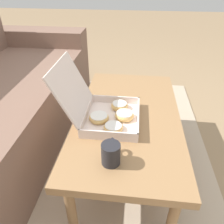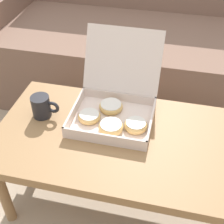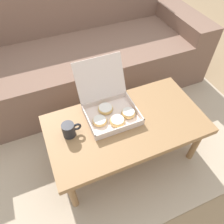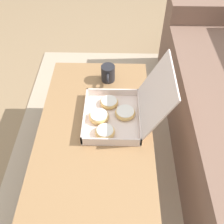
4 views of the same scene
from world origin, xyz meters
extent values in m
plane|color=#937756|center=(0.00, 0.00, 0.00)|extent=(12.00, 12.00, 0.00)
cube|color=tan|center=(0.00, 0.30, 0.01)|extent=(2.36, 1.93, 0.01)
cube|color=#7A5B4C|center=(1.00, 0.79, 0.30)|extent=(0.24, 0.89, 0.60)
cube|color=#997047|center=(0.00, -0.11, 0.38)|extent=(1.03, 0.56, 0.04)
cylinder|color=#997047|center=(-0.46, -0.33, 0.18)|extent=(0.04, 0.04, 0.36)
cylinder|color=#997047|center=(0.46, -0.33, 0.18)|extent=(0.04, 0.04, 0.36)
cylinder|color=#997047|center=(-0.46, 0.11, 0.18)|extent=(0.04, 0.04, 0.36)
cylinder|color=#997047|center=(0.46, 0.11, 0.18)|extent=(0.04, 0.04, 0.36)
cube|color=silver|center=(-0.07, -0.03, 0.41)|extent=(0.33, 0.28, 0.01)
cube|color=silver|center=(-0.07, -0.17, 0.43)|extent=(0.33, 0.01, 0.04)
cube|color=silver|center=(-0.07, 0.10, 0.43)|extent=(0.33, 0.01, 0.04)
cube|color=silver|center=(-0.23, -0.03, 0.43)|extent=(0.01, 0.28, 0.04)
cube|color=silver|center=(0.09, -0.03, 0.43)|extent=(0.01, 0.28, 0.04)
cube|color=silver|center=(-0.07, 0.17, 0.58)|extent=(0.33, 0.13, 0.25)
torus|color=#E0B266|center=(-0.16, -0.05, 0.43)|extent=(0.09, 0.09, 0.03)
cylinder|color=white|center=(-0.16, -0.05, 0.43)|extent=(0.08, 0.08, 0.01)
torus|color=#E0B266|center=(-0.09, 0.03, 0.43)|extent=(0.10, 0.10, 0.03)
cylinder|color=white|center=(-0.09, 0.03, 0.44)|extent=(0.09, 0.09, 0.01)
torus|color=#E0B266|center=(-0.06, -0.09, 0.43)|extent=(0.10, 0.10, 0.03)
cylinder|color=white|center=(-0.06, -0.09, 0.44)|extent=(0.08, 0.08, 0.02)
torus|color=#E0B266|center=(0.04, -0.06, 0.43)|extent=(0.09, 0.09, 0.03)
cylinder|color=white|center=(0.04, -0.06, 0.44)|extent=(0.08, 0.08, 0.02)
cylinder|color=#232328|center=(-0.36, -0.06, 0.45)|extent=(0.08, 0.08, 0.10)
torus|color=#232328|center=(-0.31, -0.06, 0.46)|extent=(0.06, 0.01, 0.06)
camera|label=1|loc=(-0.99, -0.14, 1.08)|focal=35.00mm
camera|label=2|loc=(0.15, -0.98, 1.27)|focal=50.00mm
camera|label=3|loc=(-0.43, -0.89, 1.51)|focal=35.00mm
camera|label=4|loc=(0.79, -0.01, 1.40)|focal=42.00mm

